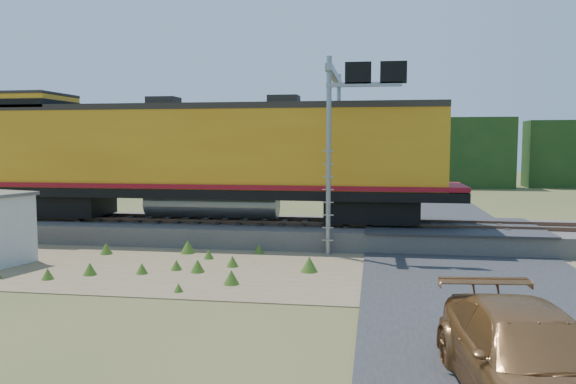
# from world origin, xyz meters

# --- Properties ---
(ground) EXTENTS (140.00, 140.00, 0.00)m
(ground) POSITION_xyz_m (0.00, 0.00, 0.00)
(ground) COLOR #475123
(ground) RESTS_ON ground
(ballast) EXTENTS (70.00, 5.00, 0.80)m
(ballast) POSITION_xyz_m (0.00, 6.00, 0.40)
(ballast) COLOR slate
(ballast) RESTS_ON ground
(rails) EXTENTS (70.00, 1.54, 0.16)m
(rails) POSITION_xyz_m (0.00, 6.00, 0.88)
(rails) COLOR brown
(rails) RESTS_ON ballast
(dirt_shoulder) EXTENTS (26.00, 8.00, 0.03)m
(dirt_shoulder) POSITION_xyz_m (-2.00, 0.50, 0.01)
(dirt_shoulder) COLOR #8C7754
(dirt_shoulder) RESTS_ON ground
(road) EXTENTS (7.00, 66.00, 0.86)m
(road) POSITION_xyz_m (7.00, 0.74, 0.09)
(road) COLOR #38383A
(road) RESTS_ON ground
(tree_line_north) EXTENTS (130.00, 3.00, 6.50)m
(tree_line_north) POSITION_xyz_m (0.00, 38.00, 3.07)
(tree_line_north) COLOR #193B15
(tree_line_north) RESTS_ON ground
(weed_clumps) EXTENTS (15.00, 6.20, 0.56)m
(weed_clumps) POSITION_xyz_m (-3.50, 0.10, 0.00)
(weed_clumps) COLOR #40671D
(weed_clumps) RESTS_ON ground
(locomotive) EXTENTS (21.40, 3.26, 5.52)m
(locomotive) POSITION_xyz_m (-3.54, 6.00, 3.68)
(locomotive) COLOR black
(locomotive) RESTS_ON rails
(signal_gantry) EXTENTS (2.94, 6.20, 7.42)m
(signal_gantry) POSITION_xyz_m (2.52, 5.32, 5.54)
(signal_gantry) COLOR gray
(signal_gantry) RESTS_ON ground
(car) EXTENTS (2.72, 5.53, 1.55)m
(car) POSITION_xyz_m (6.34, -8.54, 0.77)
(car) COLOR #9C693A
(car) RESTS_ON ground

